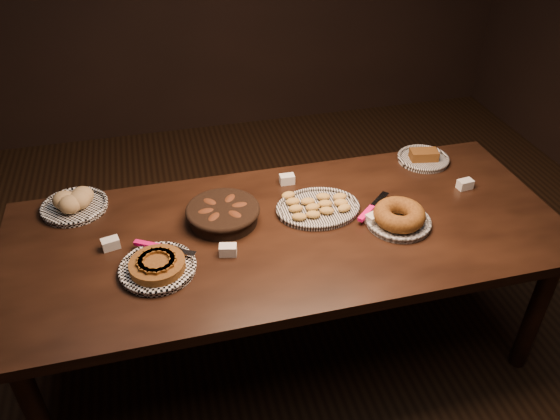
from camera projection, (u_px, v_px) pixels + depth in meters
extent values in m
plane|color=black|center=(286.00, 345.00, 2.78)|extent=(5.00, 5.00, 0.00)
cube|color=black|center=(287.00, 234.00, 2.36)|extent=(2.40, 1.00, 0.05)
cylinder|color=black|center=(37.00, 415.00, 2.07)|extent=(0.08, 0.08, 0.70)
cylinder|color=black|center=(536.00, 312.00, 2.50)|extent=(0.08, 0.08, 0.70)
cylinder|color=black|center=(53.00, 281.00, 2.66)|extent=(0.08, 0.08, 0.70)
cylinder|color=black|center=(454.00, 216.00, 3.09)|extent=(0.08, 0.08, 0.70)
torus|color=white|center=(158.00, 267.00, 2.12)|extent=(0.30, 0.30, 0.02)
cylinder|color=#512A10|center=(157.00, 265.00, 2.11)|extent=(0.27, 0.27, 0.03)
cube|color=#5B2F0F|center=(171.00, 255.00, 2.13)|extent=(0.04, 0.08, 0.01)
cube|color=#5B2F0F|center=(166.00, 252.00, 2.14)|extent=(0.07, 0.07, 0.01)
cube|color=#5B2F0F|center=(160.00, 251.00, 2.15)|extent=(0.08, 0.04, 0.01)
cube|color=#5B2F0F|center=(153.00, 251.00, 2.14)|extent=(0.08, 0.04, 0.01)
cube|color=#5B2F0F|center=(146.00, 254.00, 2.13)|extent=(0.07, 0.06, 0.01)
cube|color=#5B2F0F|center=(142.00, 259.00, 2.11)|extent=(0.05, 0.08, 0.01)
cube|color=#5B2F0F|center=(141.00, 264.00, 2.08)|extent=(0.03, 0.08, 0.01)
cube|color=#5B2F0F|center=(144.00, 268.00, 2.07)|extent=(0.06, 0.07, 0.01)
cube|color=#5B2F0F|center=(149.00, 270.00, 2.05)|extent=(0.07, 0.06, 0.01)
cube|color=#5B2F0F|center=(157.00, 271.00, 2.05)|extent=(0.08, 0.03, 0.01)
cube|color=#5B2F0F|center=(164.00, 269.00, 2.06)|extent=(0.08, 0.05, 0.01)
cube|color=#5B2F0F|center=(170.00, 265.00, 2.08)|extent=(0.06, 0.07, 0.01)
cube|color=#5B2F0F|center=(172.00, 260.00, 2.10)|extent=(0.03, 0.08, 0.01)
cube|color=#FF0C71|center=(148.00, 245.00, 2.21)|extent=(0.12, 0.08, 0.02)
cube|color=silver|center=(178.00, 251.00, 2.19)|extent=(0.15, 0.10, 0.00)
torus|color=black|center=(318.00, 207.00, 2.44)|extent=(0.31, 0.31, 0.02)
ellipsoid|color=olive|center=(299.00, 217.00, 2.37)|extent=(0.07, 0.06, 0.03)
ellipsoid|color=olive|center=(313.00, 214.00, 2.38)|extent=(0.07, 0.06, 0.03)
ellipsoid|color=olive|center=(327.00, 211.00, 2.41)|extent=(0.07, 0.06, 0.03)
ellipsoid|color=olive|center=(344.00, 208.00, 2.42)|extent=(0.07, 0.06, 0.03)
ellipsoid|color=olive|center=(296.00, 208.00, 2.42)|extent=(0.07, 0.04, 0.03)
ellipsoid|color=olive|center=(313.00, 207.00, 2.43)|extent=(0.07, 0.04, 0.03)
ellipsoid|color=olive|center=(325.00, 204.00, 2.45)|extent=(0.07, 0.05, 0.03)
ellipsoid|color=olive|center=(341.00, 203.00, 2.46)|extent=(0.07, 0.06, 0.03)
ellipsoid|color=olive|center=(293.00, 201.00, 2.46)|extent=(0.07, 0.04, 0.03)
ellipsoid|color=olive|center=(308.00, 201.00, 2.46)|extent=(0.07, 0.05, 0.03)
ellipsoid|color=olive|center=(323.00, 197.00, 2.49)|extent=(0.07, 0.06, 0.03)
ellipsoid|color=olive|center=(340.00, 197.00, 2.49)|extent=(0.07, 0.04, 0.03)
ellipsoid|color=olive|center=(288.00, 195.00, 2.50)|extent=(0.07, 0.05, 0.03)
torus|color=black|center=(398.00, 220.00, 2.36)|extent=(0.28, 0.28, 0.02)
torus|color=brown|center=(399.00, 215.00, 2.34)|extent=(0.27, 0.27, 0.08)
cube|color=#FF0C71|center=(366.00, 213.00, 2.39)|extent=(0.11, 0.10, 0.02)
cube|color=silver|center=(379.00, 200.00, 2.48)|extent=(0.13, 0.12, 0.00)
cylinder|color=black|center=(223.00, 214.00, 2.37)|extent=(0.37, 0.37, 0.07)
torus|color=black|center=(223.00, 210.00, 2.35)|extent=(0.32, 0.32, 0.03)
ellipsoid|color=black|center=(240.00, 208.00, 2.37)|extent=(0.10, 0.06, 0.04)
ellipsoid|color=black|center=(230.00, 201.00, 2.41)|extent=(0.10, 0.11, 0.04)
ellipsoid|color=black|center=(210.00, 204.00, 2.39)|extent=(0.10, 0.11, 0.04)
ellipsoid|color=black|center=(206.00, 214.00, 2.34)|extent=(0.10, 0.06, 0.04)
ellipsoid|color=black|center=(214.00, 220.00, 2.30)|extent=(0.10, 0.11, 0.04)
ellipsoid|color=black|center=(235.00, 217.00, 2.32)|extent=(0.10, 0.11, 0.04)
torus|color=white|center=(74.00, 205.00, 2.45)|extent=(0.30, 0.30, 0.02)
ellipsoid|color=tan|center=(64.00, 200.00, 2.43)|extent=(0.10, 0.10, 0.08)
ellipsoid|color=tan|center=(82.00, 196.00, 2.46)|extent=(0.10, 0.10, 0.08)
ellipsoid|color=tan|center=(70.00, 204.00, 2.40)|extent=(0.10, 0.10, 0.08)
ellipsoid|color=tan|center=(79.00, 200.00, 2.43)|extent=(0.10, 0.10, 0.08)
torus|color=black|center=(423.00, 158.00, 2.79)|extent=(0.26, 0.26, 0.02)
cube|color=#512A10|center=(424.00, 155.00, 2.78)|extent=(0.15, 0.10, 0.05)
cube|color=white|center=(228.00, 250.00, 2.20)|extent=(0.08, 0.06, 0.04)
cube|color=white|center=(287.00, 179.00, 2.62)|extent=(0.07, 0.05, 0.04)
cube|color=white|center=(374.00, 218.00, 2.37)|extent=(0.08, 0.07, 0.04)
cube|color=white|center=(111.00, 244.00, 2.23)|extent=(0.08, 0.06, 0.04)
cube|color=white|center=(465.00, 184.00, 2.59)|extent=(0.07, 0.05, 0.04)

